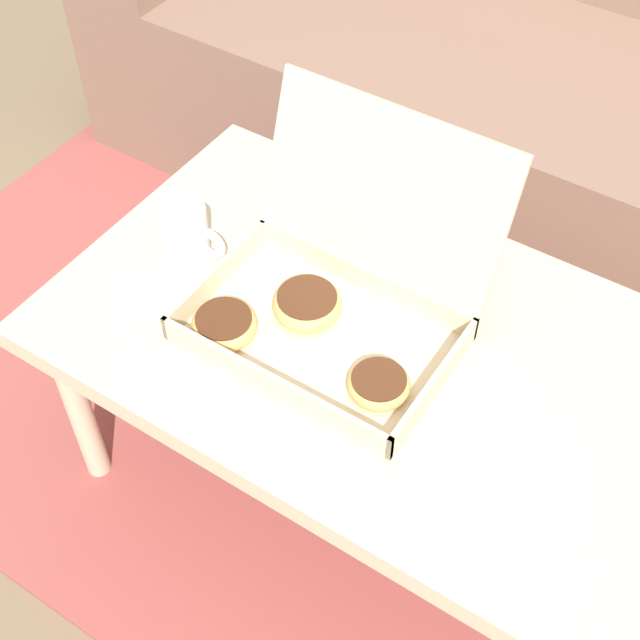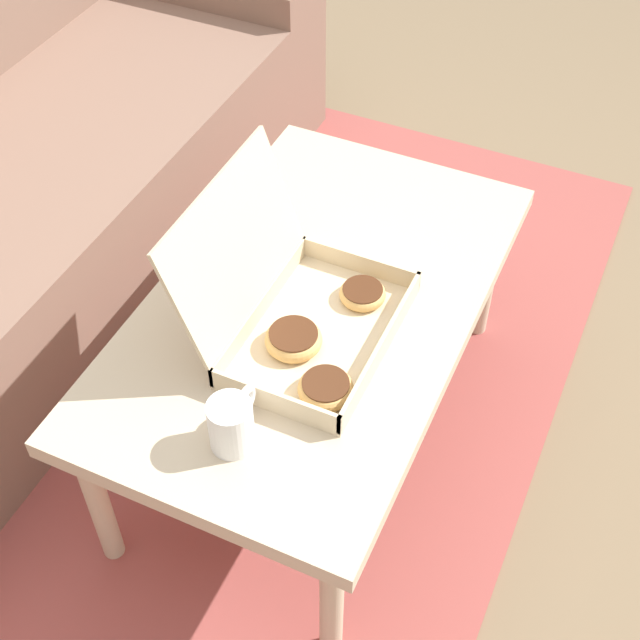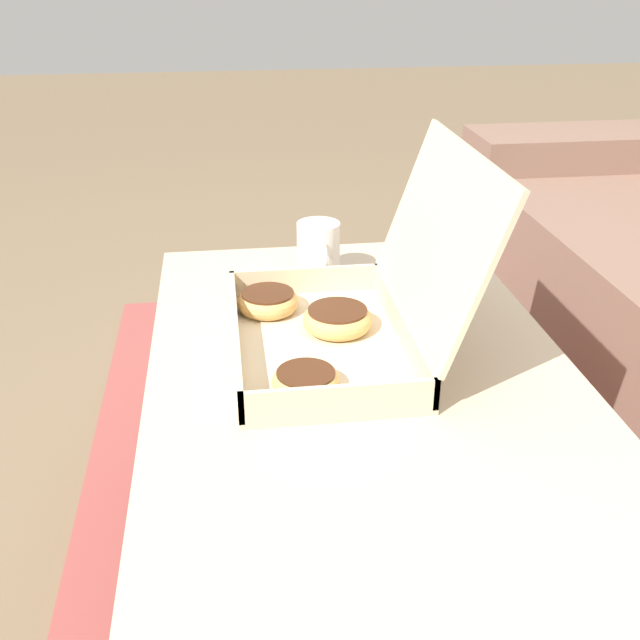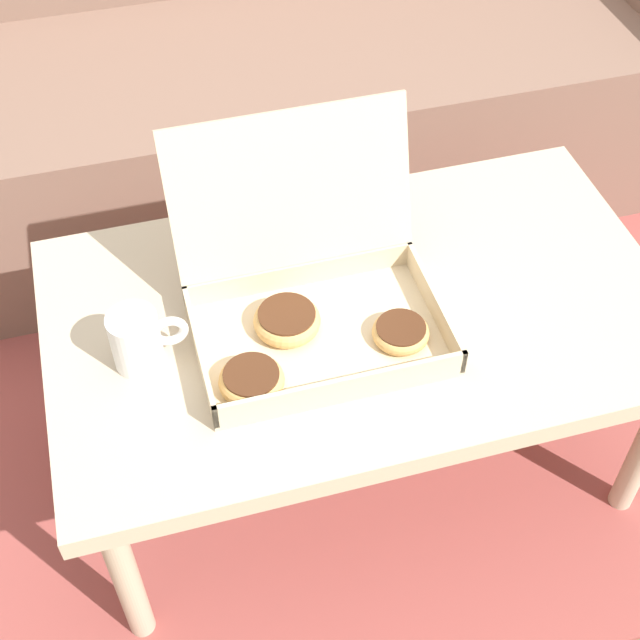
# 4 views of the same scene
# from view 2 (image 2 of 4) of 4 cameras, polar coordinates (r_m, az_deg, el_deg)

# --- Properties ---
(ground_plane) EXTENTS (12.00, 12.00, 0.00)m
(ground_plane) POSITION_cam_2_polar(r_m,az_deg,el_deg) (2.15, -3.91, -5.73)
(ground_plane) COLOR #756047
(area_rug) EXTENTS (2.43, 1.90, 0.01)m
(area_rug) POSITION_cam_2_polar(r_m,az_deg,el_deg) (2.26, -10.69, -3.04)
(area_rug) COLOR #994742
(area_rug) RESTS_ON ground_plane
(coffee_table) EXTENTS (1.05, 0.62, 0.44)m
(coffee_table) POSITION_cam_2_polar(r_m,az_deg,el_deg) (1.81, -0.41, 0.31)
(coffee_table) COLOR #C6B293
(coffee_table) RESTS_ON ground_plane
(pastry_box) EXTENTS (0.40, 0.35, 0.30)m
(pastry_box) POSITION_cam_2_polar(r_m,az_deg,el_deg) (1.67, -1.25, 0.24)
(pastry_box) COLOR beige
(pastry_box) RESTS_ON coffee_table
(coffee_mug) EXTENTS (0.12, 0.08, 0.10)m
(coffee_mug) POSITION_cam_2_polar(r_m,az_deg,el_deg) (1.52, -5.65, -6.60)
(coffee_mug) COLOR white
(coffee_mug) RESTS_ON coffee_table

